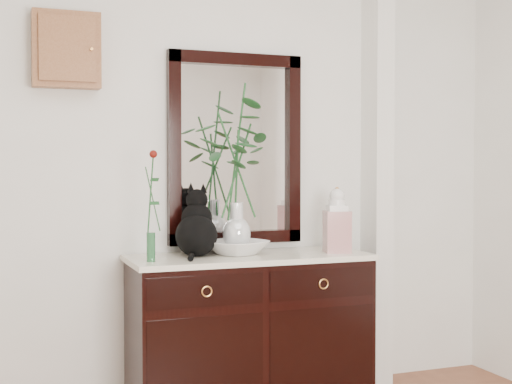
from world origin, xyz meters
name	(u,v)px	position (x,y,z in m)	size (l,w,h in m)	color
wall_back	(218,164)	(0.00, 1.98, 1.35)	(3.60, 0.04, 2.70)	white
pilaster	(377,164)	(1.00, 1.90, 1.35)	(0.12, 0.20, 2.70)	white
sideboard	(250,323)	(0.10, 1.73, 0.47)	(1.33, 0.52, 0.82)	black
wall_mirror	(235,149)	(0.10, 1.97, 1.44)	(0.80, 0.06, 1.10)	black
key_cabinet	(66,50)	(-0.85, 1.94, 1.95)	(0.35, 0.10, 0.40)	brown
cat	(196,222)	(-0.19, 1.79, 1.04)	(0.26, 0.32, 0.37)	black
lotus_bowl	(237,247)	(0.04, 1.77, 0.89)	(0.32, 0.32, 0.08)	silver
vase_branches	(237,166)	(0.04, 1.77, 1.34)	(0.45, 0.45, 0.94)	silver
bud_vase_rose	(151,205)	(-0.47, 1.64, 1.14)	(0.07, 0.07, 0.58)	#285C35
ginger_jar	(337,219)	(0.60, 1.66, 1.04)	(0.14, 0.14, 0.37)	silver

